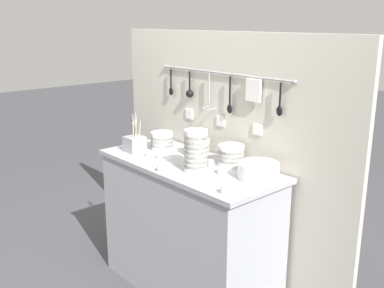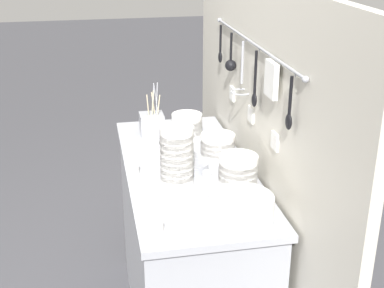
% 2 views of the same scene
% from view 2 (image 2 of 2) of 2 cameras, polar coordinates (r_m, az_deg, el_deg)
% --- Properties ---
extents(counter, '(1.31, 0.57, 0.94)m').
position_cam_2_polar(counter, '(2.69, -0.46, -11.55)').
color(counter, '#9EA0A8').
rests_on(counter, ground).
extents(back_wall, '(2.11, 0.11, 1.77)m').
position_cam_2_polar(back_wall, '(2.55, 6.56, -2.89)').
color(back_wall, beige).
rests_on(back_wall, ground).
extents(bowl_stack_short_front, '(0.16, 0.16, 0.13)m').
position_cam_2_polar(bowl_stack_short_front, '(2.77, -0.55, 1.95)').
color(bowl_stack_short_front, white).
rests_on(bowl_stack_short_front, counter).
extents(bowl_stack_back_corner, '(0.16, 0.16, 0.11)m').
position_cam_2_polar(bowl_stack_back_corner, '(2.54, 2.76, -0.18)').
color(bowl_stack_back_corner, white).
rests_on(bowl_stack_back_corner, counter).
extents(bowl_stack_tall_left, '(0.14, 0.14, 0.26)m').
position_cam_2_polar(bowl_stack_tall_left, '(2.25, -1.63, -1.26)').
color(bowl_stack_tall_left, white).
rests_on(bowl_stack_tall_left, counter).
extents(bowl_stack_wide_centre, '(0.17, 0.17, 0.13)m').
position_cam_2_polar(bowl_stack_wide_centre, '(2.28, 4.94, -2.79)').
color(bowl_stack_wide_centre, white).
rests_on(bowl_stack_wide_centre, counter).
extents(plate_stack, '(0.24, 0.24, 0.10)m').
position_cam_2_polar(plate_stack, '(2.03, 5.33, -6.79)').
color(plate_stack, white).
rests_on(plate_stack, counter).
extents(steel_mixing_bowl, '(0.13, 0.13, 0.04)m').
position_cam_2_polar(steel_mixing_bowl, '(2.42, 0.25, -2.40)').
color(steel_mixing_bowl, '#93969E').
rests_on(steel_mixing_bowl, counter).
extents(cutlery_caddy, '(0.12, 0.12, 0.27)m').
position_cam_2_polar(cutlery_caddy, '(2.84, -4.30, 2.21)').
color(cutlery_caddy, '#93969E').
rests_on(cutlery_caddy, counter).
extents(cup_edge_near, '(0.04, 0.04, 0.04)m').
position_cam_2_polar(cup_edge_near, '(2.62, -2.99, -0.30)').
color(cup_edge_near, white).
rests_on(cup_edge_near, counter).
extents(cup_front_left, '(0.04, 0.04, 0.04)m').
position_cam_2_polar(cup_front_left, '(2.19, 1.17, -5.11)').
color(cup_front_left, white).
rests_on(cup_front_left, counter).
extents(cup_mid_row, '(0.04, 0.04, 0.04)m').
position_cam_2_polar(cup_mid_row, '(1.95, -3.62, -8.86)').
color(cup_mid_row, white).
rests_on(cup_mid_row, counter).
extents(cup_beside_plates, '(0.04, 0.04, 0.04)m').
position_cam_2_polar(cup_beside_plates, '(2.40, -6.14, -2.63)').
color(cup_beside_plates, white).
rests_on(cup_beside_plates, counter).
extents(cup_centre, '(0.04, 0.04, 0.04)m').
position_cam_2_polar(cup_centre, '(2.69, -3.94, 0.30)').
color(cup_centre, white).
rests_on(cup_centre, counter).
extents(cup_back_left, '(0.04, 0.04, 0.04)m').
position_cam_2_polar(cup_back_left, '(2.32, 1.61, -3.43)').
color(cup_back_left, white).
rests_on(cup_back_left, counter).
extents(cup_edge_far, '(0.04, 0.04, 0.04)m').
position_cam_2_polar(cup_edge_far, '(2.67, 2.36, 0.11)').
color(cup_edge_far, white).
rests_on(cup_edge_far, counter).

